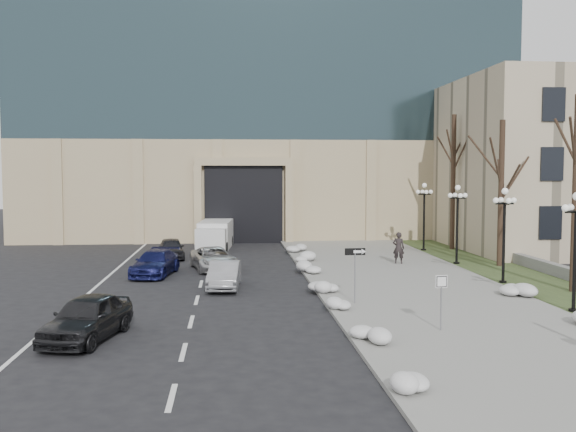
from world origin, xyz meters
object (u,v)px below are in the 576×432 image
Objects in this scene: car_a at (87,318)px; one_way_sign at (359,258)px; keep_sign at (441,291)px; car_c at (155,263)px; pedestrian at (399,248)px; box_truck at (215,235)px; lamppost_d at (424,207)px; car_e at (171,248)px; lamppost_c at (457,214)px; lamppost_b at (504,222)px; car_b at (225,275)px; lamppost_a at (576,236)px; car_d at (214,259)px.

car_a is 1.83× the size of one_way_sign.
one_way_sign is 5.11m from keep_sign.
pedestrian is at bearing 19.23° from car_c.
lamppost_d is (14.44, -3.24, 2.13)m from box_truck.
keep_sign reaches higher than car_e.
lamppost_c is (6.16, 15.49, 1.59)m from keep_sign.
one_way_sign is (9.27, -8.64, 1.32)m from car_c.
one_way_sign is at bearing 84.04° from pedestrian.
lamppost_b is 1.00× the size of lamppost_c.
keep_sign is (7.47, -9.16, 0.83)m from car_b.
car_b is 0.83× the size of lamppost_c.
pedestrian is 14.52m from box_truck.
lamppost_a is at bearing -52.47° from box_truck.
car_d is at bearing 20.84° from pedestrian.
one_way_sign is 0.51× the size of lamppost_c.
lamppost_a is at bearing 20.59° from car_a.
box_truck is at bearing 85.73° from car_c.
lamppost_a and lamppost_b have the same top height.
lamppost_c is (3.44, -0.26, 2.02)m from pedestrian.
box_truck is 21.51m from one_way_sign.
lamppost_b is 1.00× the size of lamppost_d.
lamppost_b reaches higher than pedestrian.
lamppost_c is (14.44, -9.74, 2.13)m from box_truck.
lamppost_a is at bearing -53.57° from car_e.
keep_sign is at bearing 97.04° from pedestrian.
lamppost_d reaches higher than car_e.
keep_sign is at bearing -157.97° from lamppost_a.
lamppost_a is (17.10, -17.53, 2.42)m from car_e.
lamppost_a is 1.00× the size of lamppost_b.
lamppost_d is (18.06, 21.77, 2.32)m from car_a.
box_truck is (2.91, 11.87, 0.28)m from car_c.
one_way_sign is 0.51× the size of lamppost_a.
pedestrian is 0.39× the size of lamppost_d.
car_d is 2.29× the size of keep_sign.
keep_sign is (11.19, -13.36, 0.82)m from car_c.
car_a reaches higher than car_b.
car_d is at bearing 119.18° from one_way_sign.
car_d is 0.97× the size of lamppost_d.
lamppost_a is (18.06, 2.27, 2.32)m from car_a.
lamppost_a reaches higher than pedestrian.
car_c is 14.11m from pedestrian.
lamppost_d reaches higher than one_way_sign.
lamppost_a is at bearing 121.38° from pedestrian.
pedestrian reaches higher than car_b.
lamppost_d is (0.00, 6.50, 0.00)m from lamppost_c.
car_e is 5.86m from box_truck.
lamppost_c is at bearing 90.00° from lamppost_b.
lamppost_b is at bearing -35.13° from car_d.
car_c is 12.74m from one_way_sign.
lamppost_b and lamppost_c have the same top height.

